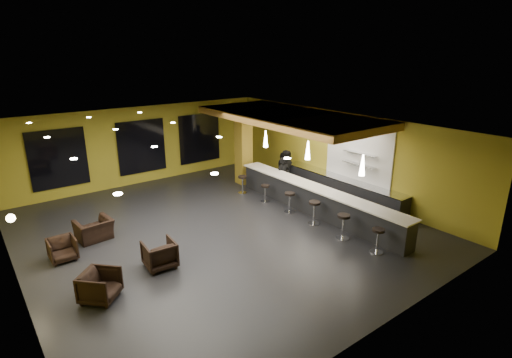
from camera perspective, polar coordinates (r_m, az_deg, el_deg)
floor at (r=13.93m, az=-5.35°, el=-7.35°), size 12.00×13.00×0.10m
ceiling at (r=12.81m, az=-5.82°, el=7.36°), size 12.00×13.00×0.10m
wall_back at (r=18.96m, az=-16.15°, el=4.67°), size 12.00×0.10×3.50m
wall_front at (r=8.83m, az=18.01°, el=-10.98°), size 12.00×0.10×3.50m
wall_left at (r=11.53m, az=-32.14°, el=-5.99°), size 0.10×13.00×3.50m
wall_right at (r=17.09m, az=11.93°, el=3.57°), size 0.10×13.00×3.50m
wood_soffit at (r=16.00m, az=4.67°, el=8.83°), size 3.60×8.00×0.28m
window_left at (r=17.96m, az=-26.39°, el=2.59°), size 2.20×0.06×2.40m
window_center at (r=18.87m, az=-16.01°, el=4.46°), size 2.20×0.06×2.40m
window_right at (r=20.12m, az=-8.05°, el=5.79°), size 2.20×0.06×2.40m
tile_backsplash at (r=16.34m, az=14.41°, el=3.64°), size 0.06×3.20×2.40m
bar_counter at (r=15.12m, az=8.46°, el=-3.11°), size 0.60×8.00×1.00m
bar_top at (r=14.94m, az=8.55°, el=-1.23°), size 0.78×8.10×0.05m
prep_counter at (r=16.86m, az=12.02°, el=-1.32°), size 0.70×6.00×0.86m
prep_top at (r=16.72m, az=12.12°, el=0.15°), size 0.72×6.00×0.03m
wall_shelf_lower at (r=16.22m, az=14.54°, el=2.06°), size 0.30×1.50×0.03m
wall_shelf_upper at (r=16.11m, az=14.66°, el=3.60°), size 0.30×1.50×0.03m
column at (r=18.10m, az=-1.80°, el=4.76°), size 0.60×0.60×3.50m
wall_sconce at (r=11.99m, az=-31.64°, el=-4.79°), size 0.22×0.22×0.22m
pendant_0 at (r=13.30m, az=14.96°, el=1.92°), size 0.20×0.20×0.70m
pendant_1 at (r=14.90m, az=7.42°, el=4.09°), size 0.20×0.20×0.70m
pendant_2 at (r=16.72m, az=1.39°, el=5.76°), size 0.20×0.20×0.70m
staff_a at (r=16.99m, az=3.93°, el=0.48°), size 0.68×0.57×1.58m
staff_b at (r=17.92m, az=3.98°, el=1.38°), size 0.93×0.85×1.56m
staff_c at (r=18.30m, az=4.31°, el=1.74°), size 0.88×0.70×1.57m
armchair_a at (r=10.82m, az=-21.39°, el=-14.01°), size 1.17×1.17×0.77m
armchair_b at (r=11.79m, az=-13.61°, el=-10.40°), size 0.90×0.92×0.78m
armchair_c at (r=13.11m, az=-25.92°, el=-9.02°), size 0.73×0.75×0.68m
armchair_d at (r=14.03m, az=-22.13°, el=-6.72°), size 1.15×1.03×0.69m
bar_stool_0 at (r=12.68m, az=17.01°, el=-8.00°), size 0.40×0.40×0.79m
bar_stool_1 at (r=13.27m, az=12.37°, el=-6.23°), size 0.43×0.43×0.85m
bar_stool_2 at (r=14.20m, az=8.32°, el=-4.36°), size 0.43×0.43×0.84m
bar_stool_3 at (r=15.09m, az=4.82°, el=-2.98°), size 0.40×0.40×0.79m
bar_stool_4 at (r=16.10m, az=1.32°, el=-1.74°), size 0.36×0.36×0.72m
bar_stool_5 at (r=17.06m, az=-1.93°, el=-0.46°), size 0.39×0.39×0.77m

